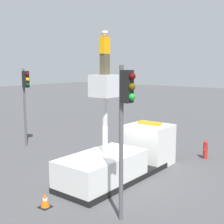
% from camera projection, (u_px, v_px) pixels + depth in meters
% --- Properties ---
extents(ground_plane, '(120.00, 120.00, 0.00)m').
position_uv_depth(ground_plane, '(115.00, 179.00, 13.90)').
color(ground_plane, '#4C4C4F').
extents(bucket_truck, '(6.68, 2.14, 4.64)m').
position_uv_depth(bucket_truck, '(122.00, 157.00, 14.19)').
color(bucket_truck, black).
rests_on(bucket_truck, ground).
extents(worker, '(0.40, 0.26, 1.75)m').
position_uv_depth(worker, '(105.00, 53.00, 12.56)').
color(worker, brown).
rests_on(worker, bucket_truck).
extents(traffic_light_pole, '(0.34, 0.57, 5.02)m').
position_uv_depth(traffic_light_pole, '(125.00, 113.00, 9.65)').
color(traffic_light_pole, '#515156').
rests_on(traffic_light_pole, ground).
extents(traffic_light_across, '(0.34, 0.57, 4.84)m').
position_uv_depth(traffic_light_across, '(26.00, 92.00, 19.10)').
color(traffic_light_across, '#515156').
rests_on(traffic_light_across, ground).
extents(fire_hydrant, '(0.48, 0.24, 0.99)m').
position_uv_depth(fire_hydrant, '(205.00, 150.00, 16.90)').
color(fire_hydrant, '#B2231E').
rests_on(fire_hydrant, ground).
extents(traffic_cone_rear, '(0.40, 0.40, 0.55)m').
position_uv_depth(traffic_cone_rear, '(45.00, 200.00, 11.07)').
color(traffic_cone_rear, black).
rests_on(traffic_cone_rear, ground).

